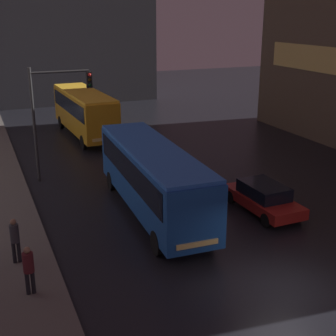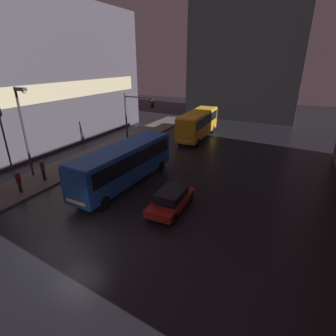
{
  "view_description": "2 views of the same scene",
  "coord_description": "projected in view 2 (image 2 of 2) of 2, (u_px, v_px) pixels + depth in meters",
  "views": [
    {
      "loc": [
        -9.17,
        -11.26,
        9.07
      ],
      "look_at": [
        -0.68,
        8.92,
        1.76
      ],
      "focal_mm": 50.0,
      "sensor_mm": 36.0,
      "label": 1
    },
    {
      "loc": [
        9.56,
        -8.04,
        9.34
      ],
      "look_at": [
        1.47,
        8.56,
        1.77
      ],
      "focal_mm": 28.0,
      "sensor_mm": 36.0,
      "label": 2
    }
  ],
  "objects": [
    {
      "name": "bus_near",
      "position": [
        124.0,
        161.0,
        20.56
      ],
      "size": [
        2.86,
        10.49,
        3.27
      ],
      "rotation": [
        0.0,
        0.0,
        3.1
      ],
      "color": "#194793",
      "rests_on": "ground"
    },
    {
      "name": "pedestrian_mid",
      "position": [
        43.0,
        169.0,
        21.41
      ],
      "size": [
        0.46,
        0.46,
        1.77
      ],
      "rotation": [
        0.0,
        0.0,
        5.7
      ],
      "color": "black",
      "rests_on": "sidewalk_left"
    },
    {
      "name": "traffic_light_main",
      "position": [
        135.0,
        115.0,
        26.55
      ],
      "size": [
        3.39,
        0.35,
        6.33
      ],
      "color": "#2D2D2D",
      "rests_on": "ground"
    },
    {
      "name": "ground_plane",
      "position": [
        74.0,
        248.0,
        14.11
      ],
      "size": [
        120.0,
        120.0,
        0.0
      ],
      "primitive_type": "plane",
      "color": "black"
    },
    {
      "name": "car_taxi",
      "position": [
        171.0,
        199.0,
        17.57
      ],
      "size": [
        1.96,
        4.4,
        1.41
      ],
      "rotation": [
        0.0,
        0.0,
        3.16
      ],
      "color": "maroon",
      "rests_on": "ground"
    },
    {
      "name": "bus_far",
      "position": [
        198.0,
        122.0,
        33.3
      ],
      "size": [
        2.79,
        9.9,
        3.43
      ],
      "rotation": [
        0.0,
        0.0,
        3.18
      ],
      "color": "orange",
      "rests_on": "ground"
    },
    {
      "name": "pedestrian_near",
      "position": [
        18.0,
        180.0,
        19.41
      ],
      "size": [
        0.47,
        0.47,
        1.73
      ],
      "rotation": [
        0.0,
        0.0,
        5.9
      ],
      "color": "black",
      "rests_on": "sidewalk_left"
    },
    {
      "name": "building_far_backdrop",
      "position": [
        251.0,
        32.0,
        43.76
      ],
      "size": [
        18.07,
        12.0,
        27.67
      ],
      "color": "#2D2D33",
      "rests_on": "ground"
    },
    {
      "name": "building_left_tower",
      "position": [
        49.0,
        73.0,
        32.07
      ],
      "size": [
        10.07,
        24.34,
        15.83
      ],
      "color": "#423D47",
      "rests_on": "ground"
    },
    {
      "name": "street_lamp_sidewalk",
      "position": [
        23.0,
        119.0,
        20.85
      ],
      "size": [
        1.25,
        0.36,
        7.35
      ],
      "color": "#2D2D2D",
      "rests_on": "sidewalk_left"
    },
    {
      "name": "sidewalk_left",
      "position": [
        80.0,
        161.0,
        26.04
      ],
      "size": [
        4.0,
        48.0,
        0.15
      ],
      "color": "#56514C",
      "rests_on": "ground"
    }
  ]
}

